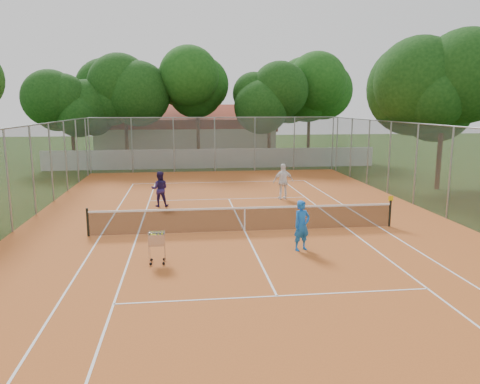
{
  "coord_description": "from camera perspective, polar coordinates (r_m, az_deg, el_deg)",
  "views": [
    {
      "loc": [
        -2.32,
        -17.56,
        4.87
      ],
      "look_at": [
        0.0,
        1.5,
        1.3
      ],
      "focal_mm": 35.0,
      "sensor_mm": 36.0,
      "label": 1
    }
  ],
  "objects": [
    {
      "name": "boundary_wall",
      "position": [
        36.86,
        -3.29,
        4.1
      ],
      "size": [
        26.0,
        0.3,
        1.5
      ],
      "primitive_type": "cube",
      "color": "silver",
      "rests_on": "ground"
    },
    {
      "name": "ball_hopper",
      "position": [
        14.79,
        -10.08,
        -6.59
      ],
      "size": [
        0.64,
        0.64,
        1.07
      ],
      "primitive_type": "cube",
      "rotation": [
        0.0,
        0.0,
        0.28
      ],
      "color": "#B1B0B8",
      "rests_on": "court_pad"
    },
    {
      "name": "player_far_left",
      "position": [
        22.98,
        -9.76,
        0.37
      ],
      "size": [
        0.86,
        0.69,
        1.71
      ],
      "primitive_type": "imported",
      "rotation": [
        0.0,
        0.0,
        3.09
      ],
      "color": "#261A4F",
      "rests_on": "court_pad"
    },
    {
      "name": "ground",
      "position": [
        18.37,
        0.57,
        -4.84
      ],
      "size": [
        120.0,
        120.0,
        0.0
      ],
      "primitive_type": "plane",
      "color": "#1B330E",
      "rests_on": "ground"
    },
    {
      "name": "court_lines",
      "position": [
        18.36,
        0.57,
        -4.77
      ],
      "size": [
        10.98,
        23.78,
        0.01
      ],
      "primitive_type": "cube",
      "color": "white",
      "rests_on": "court_pad"
    },
    {
      "name": "court_pad",
      "position": [
        18.37,
        0.57,
        -4.81
      ],
      "size": [
        18.0,
        34.0,
        0.02
      ],
      "primitive_type": "cube",
      "color": "#B45923",
      "rests_on": "ground"
    },
    {
      "name": "tennis_net",
      "position": [
        18.24,
        0.57,
        -3.3
      ],
      "size": [
        11.88,
        0.1,
        0.98
      ],
      "primitive_type": "cube",
      "color": "black",
      "rests_on": "court_pad"
    },
    {
      "name": "perimeter_fence",
      "position": [
        17.94,
        0.58,
        1.33
      ],
      "size": [
        18.0,
        34.0,
        4.0
      ],
      "primitive_type": "cube",
      "color": "slate",
      "rests_on": "ground"
    },
    {
      "name": "tropical_trees",
      "position": [
        39.63,
        -3.64,
        10.7
      ],
      "size": [
        29.0,
        19.0,
        10.0
      ],
      "primitive_type": "cube",
      "color": "black",
      "rests_on": "ground"
    },
    {
      "name": "clubhouse",
      "position": [
        46.64,
        -6.58,
        7.18
      ],
      "size": [
        16.4,
        9.0,
        4.4
      ],
      "primitive_type": "cube",
      "color": "beige",
      "rests_on": "ground"
    },
    {
      "name": "player_near",
      "position": [
        15.93,
        7.54,
        -4.06
      ],
      "size": [
        0.74,
        0.62,
        1.72
      ],
      "primitive_type": "imported",
      "rotation": [
        0.0,
        0.0,
        0.4
      ],
      "color": "blue",
      "rests_on": "court_pad"
    },
    {
      "name": "player_far_right",
      "position": [
        24.49,
        5.31,
        1.28
      ],
      "size": [
        1.12,
        0.52,
        1.86
      ],
      "primitive_type": "imported",
      "rotation": [
        0.0,
        0.0,
        3.2
      ],
      "color": "white",
      "rests_on": "court_pad"
    }
  ]
}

